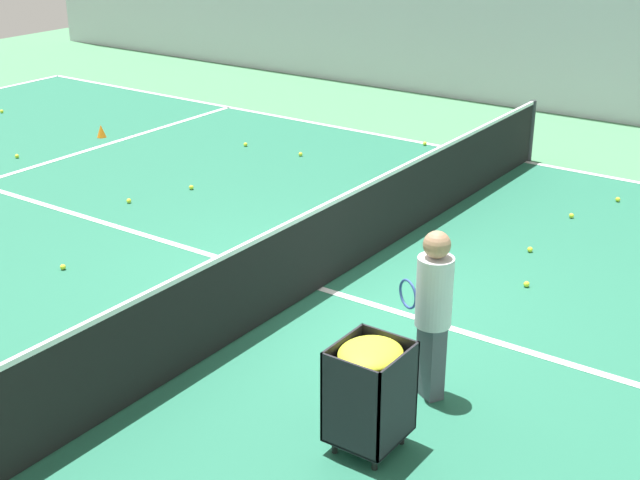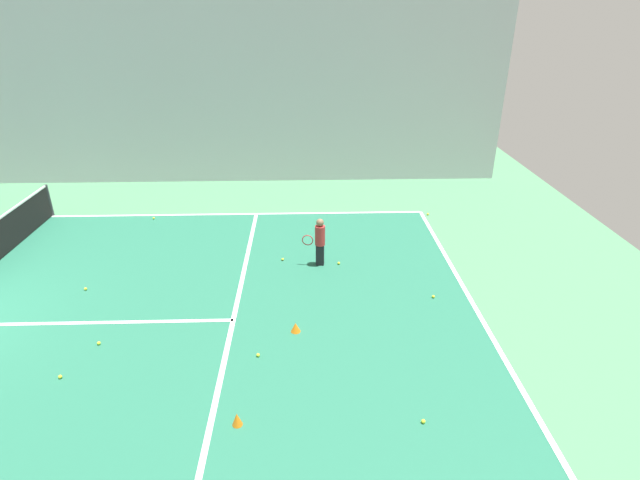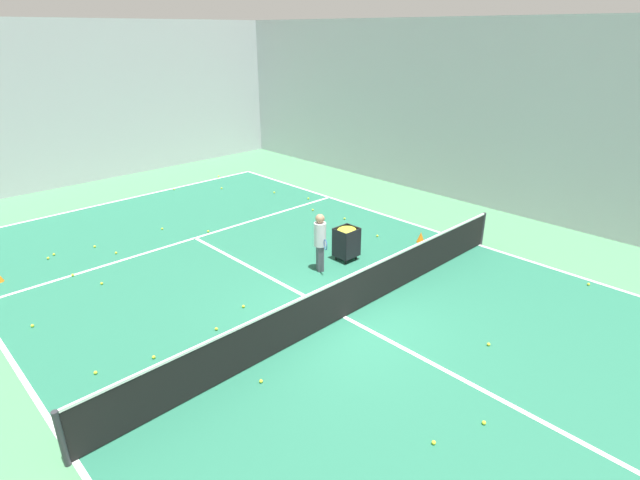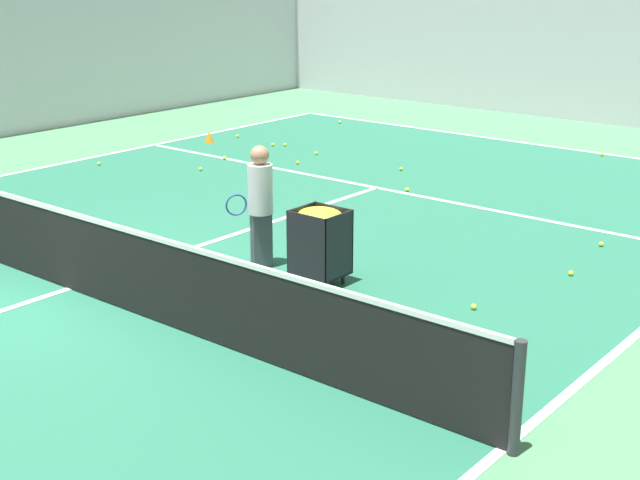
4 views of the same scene
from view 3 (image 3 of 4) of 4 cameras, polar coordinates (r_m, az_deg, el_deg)
The scene contains 40 objects.
ground_plane at distance 11.40m, azimuth 2.77°, elevation -8.79°, with size 33.88×33.88×0.00m, color #477F56.
court_playing_area at distance 11.40m, azimuth 2.77°, elevation -8.78°, with size 11.75×23.25×0.00m.
line_baseline_far at distance 20.46m, azimuth -21.60°, elevation 4.30°, with size 11.75×0.10×0.00m, color white.
line_sideline_left at distance 9.00m, azimuth -26.20°, elevation -21.69°, with size 0.10×23.25×0.00m, color white.
line_sideline_right at distance 15.75m, azimuth 17.68°, elevation -0.54°, with size 0.10×23.25×0.00m, color white.
line_service_far at distance 15.98m, azimuth -14.07°, elevation 0.22°, with size 11.75×0.10×0.00m, color white.
line_centre_service at distance 11.40m, azimuth 2.77°, elevation -8.76°, with size 0.10×12.79×0.00m, color white.
hall_enclosure_right at distance 17.87m, azimuth 24.42°, elevation 11.98°, with size 0.15×30.18×6.40m.
hall_enclosure_far at distance 22.92m, azimuth -26.27°, elevation 13.70°, with size 18.38×0.15×6.40m.
tennis_net at distance 11.14m, azimuth 2.82°, elevation -6.50°, with size 12.05×0.10×1.01m.
coach_at_net at distance 13.08m, azimuth 0.01°, elevation 0.14°, with size 0.43×0.67×1.60m.
ball_cart at distance 13.82m, azimuth 3.05°, elevation 0.32°, with size 0.60×0.55×0.97m.
training_cone_3 at distance 15.46m, azimuth 11.44°, elevation 0.34°, with size 0.24×0.24×0.32m, color orange.
tennis_ball_0 at distance 14.65m, azimuth -26.42°, elevation -3.60°, with size 0.07×0.07×0.07m, color yellow.
tennis_ball_1 at distance 11.00m, azimuth 18.71°, elevation -11.22°, with size 0.07×0.07×0.07m, color yellow.
tennis_ball_3 at distance 16.33m, azimuth -12.66°, elevation 0.99°, with size 0.07×0.07×0.07m, color yellow.
tennis_ball_4 at distance 15.68m, azimuth 6.57°, elevation 0.47°, with size 0.07×0.07×0.07m, color yellow.
tennis_ball_5 at distance 11.85m, azimuth -8.75°, elevation -7.51°, with size 0.07×0.07×0.07m, color yellow.
tennis_ball_7 at distance 15.76m, azimuth 14.63°, elevation -0.02°, with size 0.07×0.07×0.07m, color yellow.
tennis_ball_9 at distance 9.13m, azimuth 18.23°, elevation -19.21°, with size 0.07×0.07×0.07m, color yellow.
tennis_ball_10 at distance 17.03m, azimuth 2.82°, elevation 2.47°, with size 0.07×0.07×0.07m, color yellow.
tennis_ball_11 at distance 19.08m, azimuth -1.34°, elevation 4.77°, with size 0.07×0.07×0.07m, color yellow.
tennis_ball_12 at distance 20.73m, azimuth -11.18°, elevation 5.83°, with size 0.07×0.07×0.07m, color yellow.
tennis_ball_13 at distance 8.60m, azimuth 12.86°, elevation -21.63°, with size 0.07×0.07×0.07m, color yellow.
tennis_ball_15 at distance 9.57m, azimuth -6.76°, elevation -15.73°, with size 0.07×0.07×0.07m, color yellow.
tennis_ball_16 at distance 12.68m, azimuth -30.02°, elevation -8.48°, with size 0.07×0.07×0.07m, color yellow.
tennis_ball_17 at distance 11.14m, azimuth -11.77°, elevation -9.91°, with size 0.07×0.07×0.07m, color yellow.
tennis_ball_18 at distance 15.56m, azimuth -22.28°, elevation -1.37°, with size 0.07×0.07×0.07m, color yellow.
tennis_ball_19 at distance 16.92m, azimuth -17.60°, elevation 1.23°, with size 0.07×0.07×0.07m, color yellow.
tennis_ball_20 at distance 19.89m, azimuth -5.26°, elevation 5.44°, with size 0.07×0.07×0.07m, color yellow.
tennis_ball_21 at distance 21.05m, azimuth -16.33°, elevation 5.59°, with size 0.07×0.07×0.07m, color yellow.
tennis_ball_22 at distance 22.49m, azimuth -11.50°, elevation 7.14°, with size 0.07×0.07×0.07m, color yellow.
tennis_ball_26 at distance 17.84m, azimuth -0.83°, elevation 3.46°, with size 0.07×0.07×0.07m, color yellow.
tennis_ball_27 at distance 16.22m, azimuth -28.13°, elevation -1.45°, with size 0.07×0.07×0.07m, color yellow.
tennis_ball_29 at distance 10.59m, azimuth -24.28°, elevation -13.65°, with size 0.07×0.07×0.07m, color yellow.
tennis_ball_32 at distance 16.03m, azimuth -28.65°, elevation -1.83°, with size 0.07×0.07×0.07m, color yellow.
tennis_ball_33 at distance 13.87m, azimuth -23.68°, elevation -4.56°, with size 0.07×0.07×0.07m, color yellow.
tennis_ball_34 at distance 14.39m, azimuth 28.35°, elevation -4.47°, with size 0.07×0.07×0.07m, color yellow.
tennis_ball_35 at distance 10.61m, azimuth -18.47°, elevation -12.58°, with size 0.07×0.07×0.07m, color yellow.
tennis_ball_37 at distance 16.26m, azimuth -24.36°, elevation -0.68°, with size 0.07×0.07×0.07m, color yellow.
Camera 3 is at (-7.10, -6.60, 6.00)m, focal length 28.00 mm.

